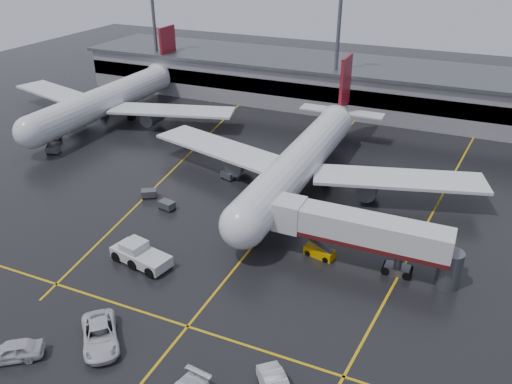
% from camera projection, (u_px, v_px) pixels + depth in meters
% --- Properties ---
extents(ground, '(220.00, 220.00, 0.00)m').
position_uv_depth(ground, '(277.00, 216.00, 64.97)').
color(ground, black).
rests_on(ground, ground).
extents(apron_line_centre, '(0.25, 90.00, 0.02)m').
position_uv_depth(apron_line_centre, '(277.00, 216.00, 64.97)').
color(apron_line_centre, gold).
rests_on(apron_line_centre, ground).
extents(apron_line_stop, '(60.00, 0.25, 0.02)m').
position_uv_depth(apron_line_stop, '(188.00, 326.00, 47.09)').
color(apron_line_stop, gold).
rests_on(apron_line_stop, ground).
extents(apron_line_left, '(9.99, 69.35, 0.02)m').
position_uv_depth(apron_line_left, '(182.00, 161.00, 80.28)').
color(apron_line_left, gold).
rests_on(apron_line_left, ground).
extents(apron_line_right, '(7.57, 69.64, 0.02)m').
position_uv_depth(apron_line_right, '(435.00, 209.00, 66.63)').
color(apron_line_right, gold).
rests_on(apron_line_right, ground).
extents(terminal, '(122.00, 19.00, 8.60)m').
position_uv_depth(terminal, '(367.00, 87.00, 101.95)').
color(terminal, gray).
rests_on(terminal, ground).
extents(light_mast_left, '(3.00, 1.20, 25.45)m').
position_uv_depth(light_mast_left, '(154.00, 23.00, 108.65)').
color(light_mast_left, '#595B60').
rests_on(light_mast_left, ground).
extents(light_mast_mid, '(3.00, 1.20, 25.45)m').
position_uv_depth(light_mast_mid, '(338.00, 37.00, 94.27)').
color(light_mast_mid, '#595B60').
rests_on(light_mast_mid, ground).
extents(main_airliner, '(48.80, 45.60, 14.10)m').
position_uv_depth(main_airliner, '(304.00, 158.00, 70.92)').
color(main_airliner, silver).
rests_on(main_airliner, ground).
extents(second_airliner, '(48.80, 45.60, 14.10)m').
position_uv_depth(second_airliner, '(111.00, 98.00, 95.77)').
color(second_airliner, silver).
rests_on(second_airliner, ground).
extents(jet_bridge, '(19.90, 3.40, 6.05)m').
position_uv_depth(jet_bridge, '(361.00, 233.00, 54.03)').
color(jet_bridge, silver).
rests_on(jet_bridge, ground).
extents(pushback_tractor, '(7.28, 4.11, 2.46)m').
position_uv_depth(pushback_tractor, '(140.00, 255.00, 55.60)').
color(pushback_tractor, silver).
rests_on(pushback_tractor, ground).
extents(belt_loader, '(3.58, 2.17, 2.12)m').
position_uv_depth(belt_loader, '(320.00, 252.00, 56.95)').
color(belt_loader, '#DD9400').
rests_on(belt_loader, ground).
extents(service_van_a, '(6.46, 6.68, 1.77)m').
position_uv_depth(service_van_a, '(100.00, 335.00, 44.84)').
color(service_van_a, silver).
rests_on(service_van_a, ground).
extents(service_van_d, '(5.27, 4.60, 1.72)m').
position_uv_depth(service_van_d, '(12.00, 351.00, 43.21)').
color(service_van_d, silver).
rests_on(service_van_d, ground).
extents(baggage_cart_a, '(2.22, 1.68, 1.12)m').
position_uv_depth(baggage_cart_a, '(167.00, 205.00, 66.39)').
color(baggage_cart_a, '#595B60').
rests_on(baggage_cart_a, ground).
extents(baggage_cart_b, '(2.38, 2.15, 1.12)m').
position_uv_depth(baggage_cart_b, '(149.00, 193.00, 69.28)').
color(baggage_cart_b, '#595B60').
rests_on(baggage_cart_b, ground).
extents(baggage_cart_c, '(2.29, 1.83, 1.12)m').
position_uv_depth(baggage_cart_c, '(228.00, 175.00, 74.38)').
color(baggage_cart_c, '#595B60').
rests_on(baggage_cart_c, ground).
extents(baggage_cart_d, '(2.32, 1.90, 1.12)m').
position_uv_depth(baggage_cart_d, '(54.00, 136.00, 88.21)').
color(baggage_cart_d, '#595B60').
rests_on(baggage_cart_d, ground).
extents(baggage_cart_e, '(2.26, 1.75, 1.12)m').
position_uv_depth(baggage_cart_e, '(53.00, 150.00, 82.76)').
color(baggage_cart_e, '#595B60').
rests_on(baggage_cart_e, ground).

